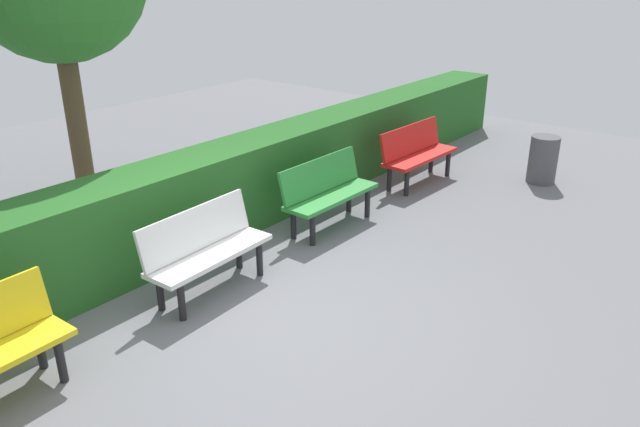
{
  "coord_description": "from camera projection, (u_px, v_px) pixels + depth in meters",
  "views": [
    {
      "loc": [
        3.58,
        3.5,
        3.15
      ],
      "look_at": [
        -1.28,
        -0.37,
        0.55
      ],
      "focal_mm": 34.47,
      "sensor_mm": 36.0,
      "label": 1
    }
  ],
  "objects": [
    {
      "name": "bench_white",
      "position": [
        205.0,
        247.0,
        6.12
      ],
      "size": [
        1.41,
        0.52,
        0.86
      ],
      "rotation": [
        0.0,
        0.0,
        0.04
      ],
      "color": "white",
      "rests_on": "ground_plane"
    },
    {
      "name": "trash_bin",
      "position": [
        543.0,
        160.0,
        9.17
      ],
      "size": [
        0.42,
        0.42,
        0.71
      ],
      "primitive_type": "cylinder",
      "color": "#4C4C51",
      "rests_on": "ground_plane"
    },
    {
      "name": "hedge_row",
      "position": [
        211.0,
        195.0,
        7.33
      ],
      "size": [
        13.73,
        0.73,
        1.06
      ],
      "primitive_type": "cube",
      "color": "#266023",
      "rests_on": "ground_plane"
    },
    {
      "name": "bench_green",
      "position": [
        327.0,
        190.0,
        7.62
      ],
      "size": [
        1.42,
        0.49,
        0.86
      ],
      "rotation": [
        0.0,
        0.0,
        -0.01
      ],
      "color": "#2D8C38",
      "rests_on": "ground_plane"
    },
    {
      "name": "ground_plane",
      "position": [
        267.0,
        317.0,
        5.81
      ],
      "size": [
        17.73,
        17.73,
        0.0
      ],
      "primitive_type": "plane",
      "color": "slate"
    },
    {
      "name": "bench_red",
      "position": [
        417.0,
        152.0,
        9.13
      ],
      "size": [
        1.46,
        0.53,
        0.86
      ],
      "rotation": [
        0.0,
        0.0,
        -0.04
      ],
      "color": "red",
      "rests_on": "ground_plane"
    }
  ]
}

